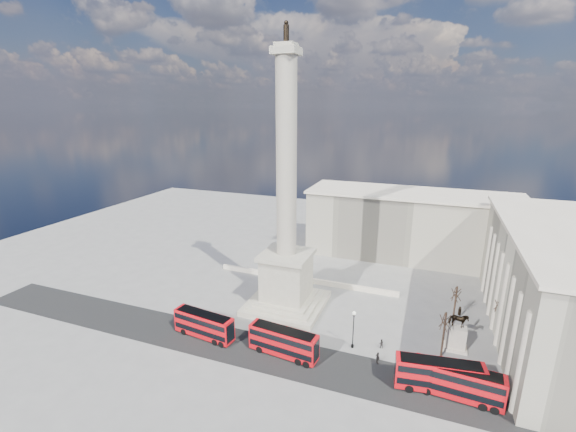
# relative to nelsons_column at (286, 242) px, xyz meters

# --- Properties ---
(ground) EXTENTS (180.00, 180.00, 0.00)m
(ground) POSITION_rel_nelsons_column_xyz_m (0.00, -5.00, -12.92)
(ground) COLOR gray
(ground) RESTS_ON ground
(asphalt_road) EXTENTS (120.00, 9.00, 0.01)m
(asphalt_road) POSITION_rel_nelsons_column_xyz_m (5.00, -15.00, -12.91)
(asphalt_road) COLOR #242424
(asphalt_road) RESTS_ON ground
(nelsons_column) EXTENTS (14.00, 14.00, 49.85)m
(nelsons_column) POSITION_rel_nelsons_column_xyz_m (0.00, 0.00, 0.00)
(nelsons_column) COLOR #B5AE97
(nelsons_column) RESTS_ON ground
(balustrade_wall) EXTENTS (40.00, 0.60, 1.10)m
(balustrade_wall) POSITION_rel_nelsons_column_xyz_m (0.00, 11.00, -12.37)
(balustrade_wall) COLOR beige
(balustrade_wall) RESTS_ON ground
(building_east) EXTENTS (19.00, 46.00, 18.60)m
(building_east) POSITION_rel_nelsons_column_xyz_m (45.00, 5.00, -3.59)
(building_east) COLOR beige
(building_east) RESTS_ON ground
(building_northeast) EXTENTS (51.00, 17.00, 16.60)m
(building_northeast) POSITION_rel_nelsons_column_xyz_m (20.00, 35.00, -4.59)
(building_northeast) COLOR beige
(building_northeast) RESTS_ON ground
(red_bus_a) EXTENTS (10.86, 3.67, 4.32)m
(red_bus_a) POSITION_rel_nelsons_column_xyz_m (-8.94, -14.58, -10.65)
(red_bus_a) COLOR red
(red_bus_a) RESTS_ON ground
(red_bus_b) EXTENTS (11.10, 3.65, 4.42)m
(red_bus_b) POSITION_rel_nelsons_column_xyz_m (5.08, -14.53, -10.60)
(red_bus_b) COLOR red
(red_bus_b) RESTS_ON ground
(red_bus_c) EXTENTS (11.53, 4.08, 4.58)m
(red_bus_c) POSITION_rel_nelsons_column_xyz_m (27.26, -14.40, -10.52)
(red_bus_c) COLOR red
(red_bus_c) RESTS_ON ground
(red_bus_d) EXTENTS (11.13, 3.29, 4.45)m
(red_bus_d) POSITION_rel_nelsons_column_xyz_m (29.61, -14.84, -10.58)
(red_bus_d) COLOR red
(red_bus_d) RESTS_ON ground
(victorian_lamp) EXTENTS (0.54, 0.54, 6.35)m
(victorian_lamp) POSITION_rel_nelsons_column_xyz_m (14.56, -8.86, -9.18)
(victorian_lamp) COLOR black
(victorian_lamp) RESTS_ON ground
(equestrian_statue) EXTENTS (3.52, 2.64, 7.46)m
(equestrian_statue) POSITION_rel_nelsons_column_xyz_m (29.75, -3.53, -10.37)
(equestrian_statue) COLOR beige
(equestrian_statue) RESTS_ON ground
(bare_tree_near) EXTENTS (1.80, 1.80, 7.89)m
(bare_tree_near) POSITION_rel_nelsons_column_xyz_m (27.72, -6.30, -6.70)
(bare_tree_near) COLOR #332319
(bare_tree_near) RESTS_ON ground
(bare_tree_mid) EXTENTS (1.82, 1.82, 6.89)m
(bare_tree_mid) POSITION_rel_nelsons_column_xyz_m (36.30, 3.59, -7.49)
(bare_tree_mid) COLOR #332319
(bare_tree_mid) RESTS_ON ground
(bare_tree_far) EXTENTS (1.86, 1.86, 7.59)m
(bare_tree_far) POSITION_rel_nelsons_column_xyz_m (29.68, 4.16, -6.93)
(bare_tree_far) COLOR #332319
(bare_tree_far) RESTS_ON ground
(pedestrian_walking) EXTENTS (0.74, 0.59, 1.76)m
(pedestrian_walking) POSITION_rel_nelsons_column_xyz_m (26.54, -10.49, -12.04)
(pedestrian_walking) COLOR black
(pedestrian_walking) RESTS_ON ground
(pedestrian_standing) EXTENTS (0.89, 0.79, 1.55)m
(pedestrian_standing) POSITION_rel_nelsons_column_xyz_m (18.81, -7.38, -12.14)
(pedestrian_standing) COLOR black
(pedestrian_standing) RESTS_ON ground
(pedestrian_crossing) EXTENTS (1.04, 1.16, 1.89)m
(pedestrian_crossing) POSITION_rel_nelsons_column_xyz_m (18.85, -11.50, -11.97)
(pedestrian_crossing) COLOR black
(pedestrian_crossing) RESTS_ON ground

